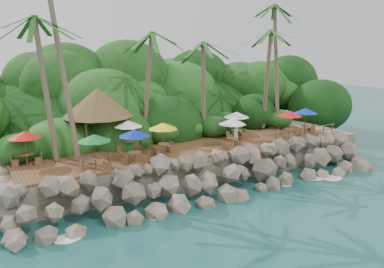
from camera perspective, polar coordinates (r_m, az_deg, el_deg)
ground at (r=27.28m, az=6.48°, el=-9.41°), size 140.00×140.00×0.00m
land_base at (r=40.29m, az=-7.22°, el=-0.54°), size 32.00×25.20×2.10m
jungle_hill at (r=47.34m, az=-10.79°, el=0.03°), size 44.80×28.00×15.40m
seawall at (r=28.40m, az=4.11°, el=-5.98°), size 29.00×4.00×2.30m
terrace at (r=31.33m, az=-0.00°, el=-2.14°), size 26.00×5.00×0.20m
jungle_foliage at (r=39.65m, az=-6.60°, el=-2.31°), size 44.00×16.00×12.00m
foam_line at (r=27.50m, az=6.10°, el=-9.16°), size 25.20×0.80×0.06m
palms at (r=32.83m, az=-1.94°, el=16.28°), size 27.10×7.24×14.56m
palapa at (r=31.92m, az=-13.18°, el=4.39°), size 5.50×5.50×4.60m
dining_clusters at (r=30.24m, az=-0.56°, el=1.29°), size 25.14×5.36×2.34m
railing at (r=35.31m, az=15.76°, el=0.26°), size 7.20×0.10×1.00m
waiter at (r=31.95m, az=6.22°, el=-0.20°), size 0.71×0.60×1.66m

